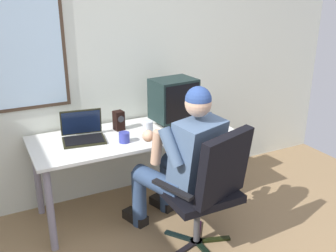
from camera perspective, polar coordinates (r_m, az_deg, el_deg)
The scene contains 9 objects.
wall_rear at distance 3.44m, azimuth -12.01°, elevation 9.94°, with size 5.43×0.08×2.64m.
desk at distance 3.33m, azimuth -5.29°, elevation -2.65°, with size 1.70×0.71×0.72m.
office_chair at distance 2.81m, azimuth 6.20°, elevation -8.46°, with size 0.69×0.62×0.99m.
person_seated at distance 2.94m, azimuth 2.17°, elevation -5.04°, with size 0.67×0.88×1.26m.
crt_monitor at distance 3.38m, azimuth 0.85°, elevation 3.88°, with size 0.40×0.32×0.43m.
laptop at distance 3.23m, azimuth -12.57°, elevation -0.87°, with size 0.37×0.32×0.23m.
wine_glass at distance 3.12m, azimuth -3.03°, elevation -0.13°, with size 0.08×0.08×0.16m.
desk_speaker at distance 3.37m, azimuth -7.33°, elevation 0.82°, with size 0.09×0.10×0.17m.
coffee_mug at distance 3.11m, azimuth -6.52°, elevation -1.69°, with size 0.09×0.09×0.09m.
Camera 1 is at (-0.90, -1.28, 1.92)m, focal length 40.98 mm.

